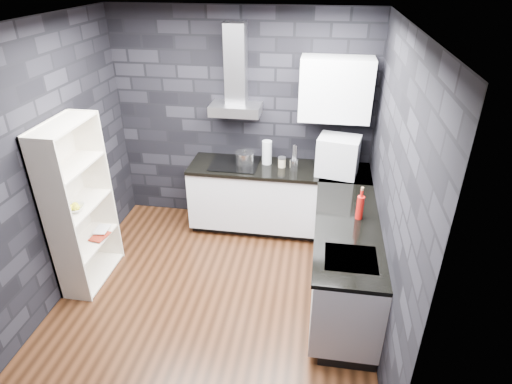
% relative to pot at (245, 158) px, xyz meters
% --- Properties ---
extents(ground, '(3.20, 3.20, 0.00)m').
position_rel_pot_xyz_m(ground, '(-0.07, -1.32, -0.98)').
color(ground, '#432312').
extents(ceiling, '(3.20, 3.20, 0.00)m').
position_rel_pot_xyz_m(ceiling, '(-0.07, -1.32, 1.72)').
color(ceiling, white).
extents(wall_back, '(3.20, 0.05, 2.70)m').
position_rel_pot_xyz_m(wall_back, '(-0.07, 0.30, 0.37)').
color(wall_back, black).
rests_on(wall_back, ground).
extents(wall_front, '(3.20, 0.05, 2.70)m').
position_rel_pot_xyz_m(wall_front, '(-0.07, -2.95, 0.37)').
color(wall_front, black).
rests_on(wall_front, ground).
extents(wall_left, '(0.05, 3.20, 2.70)m').
position_rel_pot_xyz_m(wall_left, '(-1.70, -1.32, 0.37)').
color(wall_left, black).
rests_on(wall_left, ground).
extents(wall_right, '(0.05, 3.20, 2.70)m').
position_rel_pot_xyz_m(wall_right, '(1.55, -1.32, 0.37)').
color(wall_right, black).
rests_on(wall_right, ground).
extents(toekick_back, '(2.18, 0.50, 0.10)m').
position_rel_pot_xyz_m(toekick_back, '(0.43, 0.02, -0.93)').
color(toekick_back, black).
rests_on(toekick_back, ground).
extents(toekick_right, '(0.50, 1.78, 0.10)m').
position_rel_pot_xyz_m(toekick_right, '(1.27, -1.22, -0.93)').
color(toekick_right, black).
rests_on(toekick_right, ground).
extents(counter_back_cab, '(2.20, 0.60, 0.76)m').
position_rel_pot_xyz_m(counter_back_cab, '(0.43, -0.02, -0.50)').
color(counter_back_cab, silver).
rests_on(counter_back_cab, ground).
extents(counter_right_cab, '(0.60, 1.80, 0.76)m').
position_rel_pot_xyz_m(counter_right_cab, '(1.23, -1.22, -0.50)').
color(counter_right_cab, silver).
rests_on(counter_right_cab, ground).
extents(counter_back_top, '(2.20, 0.62, 0.04)m').
position_rel_pot_xyz_m(counter_back_top, '(0.43, -0.03, -0.10)').
color(counter_back_top, black).
rests_on(counter_back_top, counter_back_cab).
extents(counter_right_top, '(0.62, 1.80, 0.04)m').
position_rel_pot_xyz_m(counter_right_top, '(1.22, -1.22, -0.10)').
color(counter_right_top, black).
rests_on(counter_right_top, counter_right_cab).
extents(counter_corner_top, '(0.62, 0.62, 0.04)m').
position_rel_pot_xyz_m(counter_corner_top, '(1.23, -0.02, -0.10)').
color(counter_corner_top, black).
rests_on(counter_corner_top, counter_right_cab).
extents(hood_body, '(0.60, 0.34, 0.12)m').
position_rel_pot_xyz_m(hood_body, '(-0.12, 0.11, 0.58)').
color(hood_body, '#A2A1A6').
rests_on(hood_body, wall_back).
extents(hood_chimney, '(0.24, 0.20, 0.90)m').
position_rel_pot_xyz_m(hood_chimney, '(-0.12, 0.18, 1.09)').
color(hood_chimney, '#A2A1A6').
rests_on(hood_chimney, hood_body).
extents(upper_cabinet, '(0.80, 0.35, 0.70)m').
position_rel_pot_xyz_m(upper_cabinet, '(1.03, 0.10, 0.87)').
color(upper_cabinet, white).
rests_on(upper_cabinet, wall_back).
extents(cooktop, '(0.58, 0.50, 0.01)m').
position_rel_pot_xyz_m(cooktop, '(-0.12, -0.02, -0.07)').
color(cooktop, black).
rests_on(cooktop, counter_back_top).
extents(sink_rim, '(0.44, 0.40, 0.01)m').
position_rel_pot_xyz_m(sink_rim, '(1.23, -1.72, -0.09)').
color(sink_rim, '#A2A1A6').
rests_on(sink_rim, counter_right_top).
extents(pot, '(0.24, 0.24, 0.13)m').
position_rel_pot_xyz_m(pot, '(0.00, 0.00, 0.00)').
color(pot, '#BCBDC1').
rests_on(pot, cooktop).
extents(glass_vase, '(0.15, 0.15, 0.29)m').
position_rel_pot_xyz_m(glass_vase, '(0.27, 0.07, 0.07)').
color(glass_vase, silver).
rests_on(glass_vase, counter_back_top).
extents(storage_jar, '(0.12, 0.12, 0.11)m').
position_rel_pot_xyz_m(storage_jar, '(0.46, -0.01, -0.02)').
color(storage_jar, '#BEAF89').
rests_on(storage_jar, counter_back_top).
extents(utensil_crock, '(0.12, 0.12, 0.13)m').
position_rel_pot_xyz_m(utensil_crock, '(0.61, -0.07, -0.01)').
color(utensil_crock, '#BCBDC1').
rests_on(utensil_crock, counter_back_top).
extents(appliance_garage, '(0.52, 0.44, 0.46)m').
position_rel_pot_xyz_m(appliance_garage, '(1.12, -0.09, 0.15)').
color(appliance_garage, silver).
rests_on(appliance_garage, counter_back_top).
extents(red_bottle, '(0.07, 0.07, 0.24)m').
position_rel_pot_xyz_m(red_bottle, '(1.32, -1.06, 0.04)').
color(red_bottle, '#B7130E').
rests_on(red_bottle, counter_right_top).
extents(bookshelf, '(0.51, 0.86, 1.80)m').
position_rel_pot_xyz_m(bookshelf, '(-1.49, -1.28, -0.08)').
color(bookshelf, silver).
rests_on(bookshelf, ground).
extents(fruit_bowl, '(0.24, 0.24, 0.05)m').
position_rel_pot_xyz_m(fruit_bowl, '(-1.49, -1.38, -0.04)').
color(fruit_bowl, silver).
rests_on(fruit_bowl, bookshelf).
extents(book_red, '(0.16, 0.05, 0.21)m').
position_rel_pot_xyz_m(book_red, '(-1.47, -1.17, -0.41)').
color(book_red, maroon).
rests_on(book_red, bookshelf).
extents(book_second, '(0.15, 0.02, 0.20)m').
position_rel_pot_xyz_m(book_second, '(-1.49, -1.10, -0.39)').
color(book_second, '#B2B2B2').
rests_on(book_second, bookshelf).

